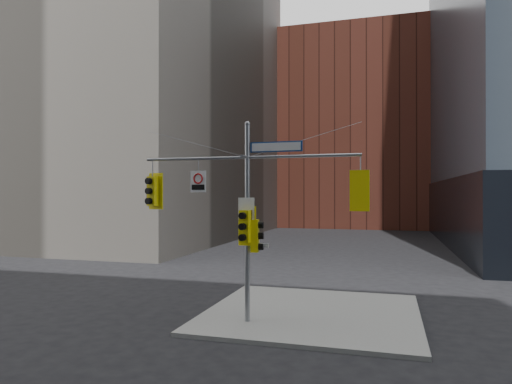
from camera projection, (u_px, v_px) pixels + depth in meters
The scene contains 13 objects.
ground at pixel (228, 343), 14.35m from camera, with size 160.00×160.00×0.00m, color black.
sidewalk_corner at pixel (312, 313), 17.63m from camera, with size 8.00×8.00×0.15m, color gray.
brick_midrise at pixel (356, 134), 70.10m from camera, with size 26.00×20.00×28.00m, color brown.
signal_assembly at pixel (247, 202), 16.28m from camera, with size 8.00×0.80×7.30m.
traffic_light_west_arm at pixel (153, 191), 17.35m from camera, with size 0.66×0.60×1.39m.
traffic_light_east_arm at pixel (360, 191), 15.18m from camera, with size 0.65×0.55×1.36m.
traffic_light_pole_side at pixel (256, 236), 16.20m from camera, with size 0.47×0.40×1.15m.
traffic_light_pole_front at pixel (245, 226), 16.02m from camera, with size 0.67×0.57×1.40m.
street_sign_blade at pixel (276, 147), 16.00m from camera, with size 1.89×0.10×0.37m.
regulatory_sign_arm at pixel (198, 181), 16.79m from camera, with size 0.64×0.12×0.80m.
regulatory_sign_pole at pixel (246, 209), 16.17m from camera, with size 0.60×0.08×0.79m.
street_blade_ew at pixel (259, 245), 16.15m from camera, with size 0.69×0.09×0.14m.
street_blade_ns at pixel (251, 248), 16.71m from camera, with size 0.13×0.80×0.16m.
Camera 1 is at (4.85, -13.55, 4.68)m, focal length 32.00 mm.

